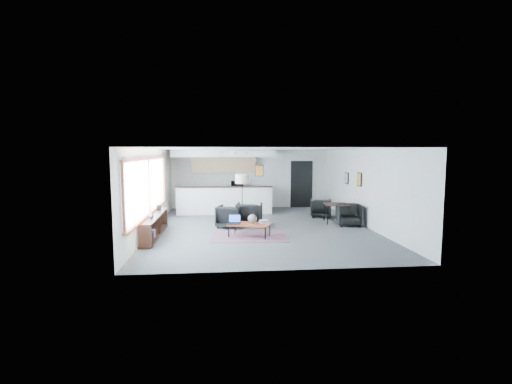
{
  "coord_description": "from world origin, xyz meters",
  "views": [
    {
      "loc": [
        -1.32,
        -12.05,
        2.5
      ],
      "look_at": [
        -0.14,
        0.4,
        1.15
      ],
      "focal_mm": 26.0,
      "sensor_mm": 36.0,
      "label": 1
    }
  ],
  "objects": [
    {
      "name": "doorway",
      "position": [
        2.3,
        4.42,
        1.07
      ],
      "size": [
        1.1,
        0.12,
        2.15
      ],
      "color": "black",
      "rests_on": "room"
    },
    {
      "name": "microwave",
      "position": [
        -0.62,
        4.15,
        1.11
      ],
      "size": [
        0.56,
        0.32,
        0.37
      ],
      "primitive_type": "imported",
      "rotation": [
        0.0,
        0.0,
        -0.05
      ],
      "color": "black",
      "rests_on": "kitchenette"
    },
    {
      "name": "room",
      "position": [
        0.0,
        0.0,
        1.3
      ],
      "size": [
        7.02,
        9.02,
        2.62
      ],
      "color": "#4D4D50",
      "rests_on": "ground"
    },
    {
      "name": "kilim_rug",
      "position": [
        -0.5,
        -1.3,
        0.01
      ],
      "size": [
        2.3,
        1.63,
        0.01
      ],
      "rotation": [
        0.0,
        0.0,
        -0.05
      ],
      "color": "#673C4F",
      "rests_on": "floor"
    },
    {
      "name": "track_light",
      "position": [
        -0.59,
        2.2,
        2.53
      ],
      "size": [
        1.6,
        0.07,
        0.15
      ],
      "color": "silver",
      "rests_on": "room"
    },
    {
      "name": "kitchenette",
      "position": [
        -1.2,
        3.71,
        1.38
      ],
      "size": [
        4.2,
        1.96,
        2.6
      ],
      "color": "white",
      "rests_on": "floor"
    },
    {
      "name": "wall_art_lower",
      "position": [
        3.47,
        0.4,
        1.55
      ],
      "size": [
        0.03,
        0.38,
        0.48
      ],
      "color": "black",
      "rests_on": "room"
    },
    {
      "name": "armchair_right",
      "position": [
        -0.39,
        0.28,
        0.44
      ],
      "size": [
        0.96,
        0.92,
        0.87
      ],
      "primitive_type": "imported",
      "rotation": [
        0.0,
        0.0,
        2.98
      ],
      "color": "black",
      "rests_on": "floor"
    },
    {
      "name": "book_stack",
      "position": [
        -0.06,
        -1.2,
        0.43
      ],
      "size": [
        0.31,
        0.27,
        0.08
      ],
      "rotation": [
        0.0,
        0.0,
        0.2
      ],
      "color": "silver",
      "rests_on": "coffee_table"
    },
    {
      "name": "window",
      "position": [
        -3.46,
        -0.9,
        1.46
      ],
      "size": [
        0.1,
        5.95,
        1.66
      ],
      "color": "#8CBFFF",
      "rests_on": "room"
    },
    {
      "name": "coaster",
      "position": [
        -0.47,
        -1.49,
        0.39
      ],
      "size": [
        0.12,
        0.12,
        0.01
      ],
      "rotation": [
        0.0,
        0.0,
        -0.2
      ],
      "color": "#E5590C",
      "rests_on": "coffee_table"
    },
    {
      "name": "armchair_left",
      "position": [
        -1.04,
        0.13,
        0.41
      ],
      "size": [
        0.98,
        0.94,
        0.81
      ],
      "primitive_type": "imported",
      "rotation": [
        0.0,
        0.0,
        2.83
      ],
      "color": "black",
      "rests_on": "floor"
    },
    {
      "name": "dining_table",
      "position": [
        2.73,
        0.59,
        0.62
      ],
      "size": [
        0.88,
        0.88,
        0.68
      ],
      "rotation": [
        0.0,
        0.0,
        -0.1
      ],
      "color": "#341A12",
      "rests_on": "floor"
    },
    {
      "name": "laptop",
      "position": [
        -0.94,
        -1.23,
        0.47
      ],
      "size": [
        0.4,
        0.34,
        0.26
      ],
      "rotation": [
        0.0,
        0.0,
        -0.14
      ],
      "color": "black",
      "rests_on": "coffee_table"
    },
    {
      "name": "wall_art_upper",
      "position": [
        3.47,
        1.7,
        1.5
      ],
      "size": [
        0.03,
        0.34,
        0.44
      ],
      "color": "black",
      "rests_on": "room"
    },
    {
      "name": "coffee_table",
      "position": [
        -0.5,
        -1.3,
        0.36
      ],
      "size": [
        1.35,
        1.03,
        0.39
      ],
      "rotation": [
        0.0,
        0.0,
        -0.37
      ],
      "color": "maroon",
      "rests_on": "floor"
    },
    {
      "name": "dining_chair_far",
      "position": [
        2.49,
        1.77,
        0.33
      ],
      "size": [
        0.76,
        0.73,
        0.66
      ],
      "primitive_type": "imported",
      "rotation": [
        0.0,
        0.0,
        2.92
      ],
      "color": "black",
      "rests_on": "floor"
    },
    {
      "name": "floor_lamp",
      "position": [
        -0.59,
        0.83,
        1.5
      ],
      "size": [
        0.59,
        0.59,
        1.73
      ],
      "rotation": [
        0.0,
        0.0,
        -0.21
      ],
      "color": "black",
      "rests_on": "floor"
    },
    {
      "name": "dining_chair_near",
      "position": [
        3.0,
        0.01,
        0.35
      ],
      "size": [
        0.76,
        0.72,
        0.7
      ],
      "primitive_type": "imported",
      "rotation": [
        0.0,
        0.0,
        -0.14
      ],
      "color": "black",
      "rests_on": "floor"
    },
    {
      "name": "ceramic_pot",
      "position": [
        -0.4,
        -1.25,
        0.53
      ],
      "size": [
        0.27,
        0.27,
        0.27
      ],
      "rotation": [
        0.0,
        0.0,
        -0.41
      ],
      "color": "gray",
      "rests_on": "coffee_table"
    },
    {
      "name": "console",
      "position": [
        -3.3,
        -1.05,
        0.33
      ],
      "size": [
        0.35,
        3.0,
        0.8
      ],
      "color": "#341A12",
      "rests_on": "floor"
    }
  ]
}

